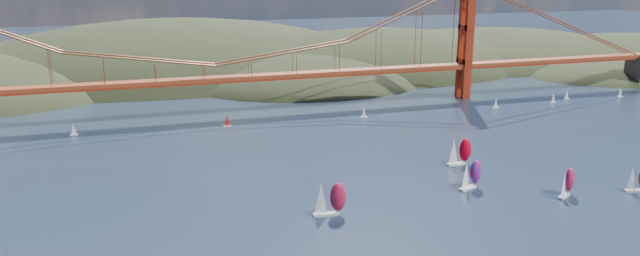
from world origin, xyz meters
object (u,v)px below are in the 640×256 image
object	(u,v)px
racer_1	(567,182)
racer_3	(459,151)
racer_rwb	(471,174)
racer_0	(329,198)
racer_2	(638,178)

from	to	relation	value
racer_1	racer_3	distance (m)	37.44
racer_1	racer_rwb	xyz separation A→B (m)	(-22.84, 13.67, 0.27)
racer_0	racer_2	xyz separation A→B (m)	(91.16, -10.24, -0.72)
racer_1	racer_rwb	world-z (taller)	racer_rwb
racer_2	racer_3	xyz separation A→B (m)	(-37.27, 37.39, 0.64)
racer_2	racer_rwb	distance (m)	48.22
racer_0	racer_rwb	size ratio (longest dim) A/B	1.05
racer_rwb	racer_1	bearing A→B (deg)	-51.70
racer_0	racer_rwb	bearing A→B (deg)	14.07
racer_2	racer_3	distance (m)	52.80
racer_0	racer_2	world-z (taller)	racer_0
racer_1	racer_2	bearing A→B (deg)	-38.96
racer_3	racer_rwb	bearing A→B (deg)	-114.32
racer_1	racer_3	world-z (taller)	racer_3
racer_0	racer_rwb	distance (m)	46.38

